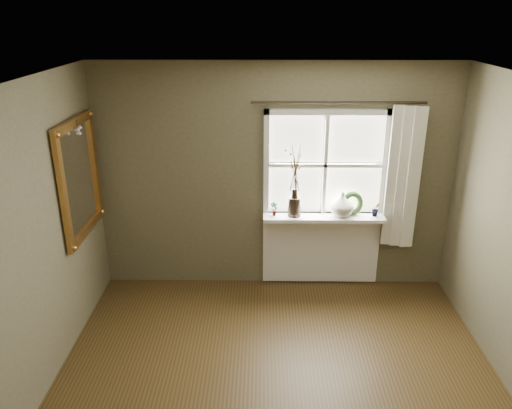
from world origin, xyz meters
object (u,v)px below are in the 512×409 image
object	(u,v)px
wreath	(352,206)
cream_vase	(342,204)
dark_jug	(294,207)
gilt_mirror	(80,178)

from	to	relation	value
wreath	cream_vase	bearing A→B (deg)	176.68
dark_jug	wreath	distance (m)	0.65
wreath	gilt_mirror	xyz separation A→B (m)	(-2.83, -0.53, 0.50)
cream_vase	gilt_mirror	size ratio (longest dim) A/B	0.23
dark_jug	cream_vase	distance (m)	0.53
cream_vase	gilt_mirror	xyz separation A→B (m)	(-2.71, -0.49, 0.46)
wreath	gilt_mirror	world-z (taller)	gilt_mirror
dark_jug	cream_vase	xyz separation A→B (m)	(0.53, 0.00, 0.03)
dark_jug	wreath	size ratio (longest dim) A/B	0.79
dark_jug	wreath	world-z (taller)	wreath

